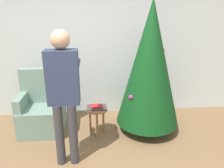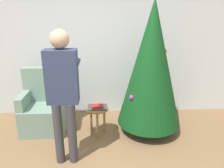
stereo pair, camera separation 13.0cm
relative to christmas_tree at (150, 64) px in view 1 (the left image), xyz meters
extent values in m
cube|color=silver|center=(-0.96, 0.81, 0.16)|extent=(8.00, 0.06, 2.70)
cylinder|color=brown|center=(0.00, 0.00, -1.10)|extent=(0.10, 0.10, 0.17)
cone|color=#0F4219|center=(0.00, 0.00, 0.00)|extent=(1.06, 1.06, 2.03)
sphere|color=#2856B2|center=(0.14, 0.26, -0.06)|extent=(0.10, 0.10, 0.10)
sphere|color=red|center=(0.21, 0.08, 0.20)|extent=(0.09, 0.09, 0.09)
sphere|color=#B23399|center=(-0.33, -0.22, -0.47)|extent=(0.07, 0.07, 0.07)
sphere|color=white|center=(-0.13, 0.19, 0.19)|extent=(0.07, 0.07, 0.07)
cube|color=gray|center=(-1.81, 0.09, -0.96)|extent=(0.73, 0.63, 0.46)
cube|color=gray|center=(-1.81, 0.33, -0.42)|extent=(0.73, 0.14, 0.61)
cube|color=gray|center=(-2.12, 0.09, -0.61)|extent=(0.12, 0.56, 0.22)
cube|color=gray|center=(-1.50, 0.09, -0.61)|extent=(0.12, 0.56, 0.22)
cylinder|color=#38383D|center=(-1.38, -0.78, -0.75)|extent=(0.12, 0.12, 0.88)
cylinder|color=#38383D|center=(-1.20, -0.78, -0.75)|extent=(0.12, 0.12, 0.88)
cube|color=#2D3856|center=(-1.29, -0.72, 0.04)|extent=(0.40, 0.20, 0.70)
sphere|color=tan|center=(-1.29, -0.69, 0.50)|extent=(0.24, 0.24, 0.24)
cylinder|color=#2D3856|center=(-1.46, -0.53, 0.18)|extent=(0.08, 0.30, 0.08)
cylinder|color=#2D3856|center=(-1.12, -0.53, 0.18)|extent=(0.08, 0.30, 0.08)
cube|color=white|center=(-1.12, -0.34, 0.18)|extent=(0.04, 0.14, 0.04)
cylinder|color=olive|center=(-0.88, -0.10, -0.71)|extent=(0.37, 0.37, 0.03)
cylinder|color=olive|center=(-0.88, -0.23, -0.96)|extent=(0.04, 0.04, 0.47)
cylinder|color=olive|center=(-0.76, -0.04, -0.96)|extent=(0.04, 0.04, 0.47)
cylinder|color=olive|center=(-0.99, -0.04, -0.96)|extent=(0.04, 0.04, 0.47)
cube|color=#38383D|center=(-0.88, -0.10, -0.68)|extent=(0.31, 0.23, 0.02)
cube|color=#B21E23|center=(-0.88, -0.10, -0.66)|extent=(0.19, 0.14, 0.02)
camera|label=1|loc=(-0.90, -3.36, 0.85)|focal=35.00mm
camera|label=2|loc=(-0.77, -3.37, 0.85)|focal=35.00mm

